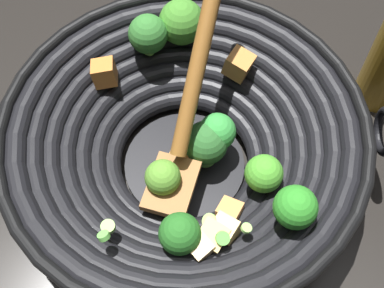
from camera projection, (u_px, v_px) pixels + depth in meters
name	position (u px, v px, depth m)	size (l,w,h in m)	color
ground_plane	(185.00, 167.00, 0.62)	(4.00, 4.00, 0.00)	black
wok	(185.00, 140.00, 0.56)	(0.40, 0.40, 0.22)	black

